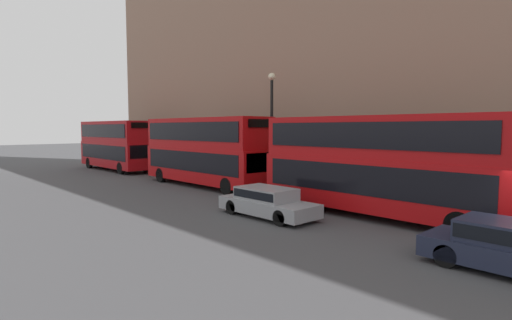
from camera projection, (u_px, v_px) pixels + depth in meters
The scene contains 6 objects.
bus_leading at pixel (377, 162), 16.96m from camera, with size 2.59×10.81×4.32m.
bus_second_in_queue at pixel (205, 149), 26.02m from camera, with size 2.59×10.61×4.46m.
bus_third_in_queue at pixel (116, 143), 35.96m from camera, with size 2.59×10.11×4.40m.
car_hatchback at pixel (267, 201), 17.13m from camera, with size 1.79×4.59×1.26m.
street_lamp at pixel (272, 119), 23.99m from camera, with size 0.44×0.44×7.09m.
pedestrian at pixel (374, 188), 20.14m from camera, with size 0.36×0.36×1.69m.
Camera 1 is at (-13.72, -2.53, 3.82)m, focal length 28.00 mm.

